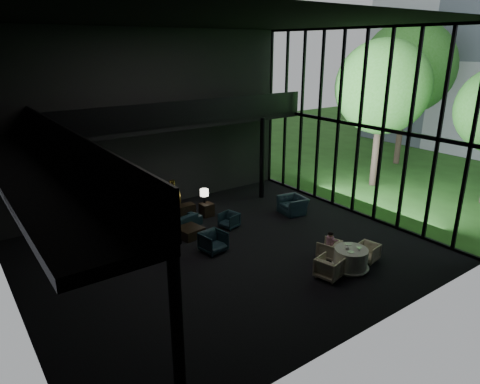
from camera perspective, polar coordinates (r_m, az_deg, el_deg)
floor at (r=16.04m, az=-1.68°, el=-7.96°), size 14.00×12.00×0.02m
ceiling at (r=14.32m, az=-2.01°, el=21.91°), size 14.00×12.00×0.02m
wall_back at (r=19.84m, az=-11.72°, el=9.12°), size 14.00×0.04×8.00m
wall_front at (r=10.43m, az=16.98°, el=-0.14°), size 14.00×0.04×8.00m
curtain_wall at (r=19.35m, az=15.67°, el=8.58°), size 0.20×12.00×8.00m
mezzanine_left at (r=12.46m, az=-25.34°, el=1.91°), size 2.00×12.00×0.25m
mezzanine_back at (r=19.38m, az=-7.76°, el=9.12°), size 12.00×2.00×0.25m
railing_left at (r=12.52m, az=-21.26°, el=5.38°), size 0.06×12.00×1.00m
railing_back at (r=18.42m, az=-6.33°, el=10.55°), size 12.00×0.06×1.00m
column_sw at (r=8.64m, az=-8.31°, el=-18.84°), size 0.24×0.24×4.00m
column_nw at (r=18.57m, az=-25.03°, el=0.68°), size 0.24×0.24×4.00m
column_ne at (r=21.04m, az=2.96°, el=4.47°), size 0.24×0.24×4.00m
tree_near at (r=23.60m, az=18.47°, el=13.11°), size 4.80×4.80×7.65m
tree_far at (r=28.79m, az=21.46°, el=15.20°), size 5.60×5.60×8.80m
console at (r=18.67m, az=-9.03°, el=-3.06°), size 2.10×0.48×0.67m
bronze_urn at (r=18.22m, az=-8.94°, el=-0.67°), size 0.68×0.68×1.26m
side_table_left at (r=18.08m, az=-13.49°, el=-4.40°), size 0.46×0.46×0.50m
table_lamp_left at (r=17.79m, az=-13.66°, el=-2.15°), size 0.43×0.43×0.72m
side_table_right at (r=19.21m, az=-4.47°, el=-2.37°), size 0.53×0.53×0.58m
table_lamp_right at (r=19.09m, az=-4.79°, el=-0.15°), size 0.38×0.38×0.63m
sofa at (r=18.00m, az=-8.10°, el=-3.78°), size 1.91×0.92×0.72m
lounge_armchair_west at (r=16.16m, az=-10.88°, el=-6.70°), size 0.71×0.75×0.72m
lounge_armchair_east at (r=17.94m, az=-1.46°, el=-3.77°), size 0.74×0.76×0.66m
lounge_armchair_south at (r=15.87m, az=-3.59°, el=-6.39°), size 1.03×0.98×0.95m
window_armchair at (r=19.51m, az=7.08°, el=-1.24°), size 1.00×1.40×1.14m
coffee_table at (r=17.26m, az=-6.73°, el=-5.32°), size 1.02×1.02×0.40m
dining_table at (r=15.22m, az=14.52°, el=-8.81°), size 1.29×1.29×0.75m
dining_chair_north at (r=15.81m, az=11.80°, el=-7.43°), size 0.82×0.79×0.68m
dining_chair_east at (r=15.96m, az=16.66°, el=-7.69°), size 0.69×0.73×0.64m
dining_chair_west at (r=14.51m, az=11.83°, el=-9.69°), size 0.90×0.94×0.81m
child at (r=15.63m, az=11.94°, el=-6.17°), size 0.27×0.27×0.57m
plate_a at (r=14.83m, az=14.52°, el=-7.71°), size 0.28×0.28×0.01m
plate_b at (r=15.32m, az=14.22°, el=-6.79°), size 0.28×0.28×0.01m
saucer at (r=15.21m, az=15.59°, el=-7.11°), size 0.19×0.19×0.01m
coffee_cup at (r=15.09m, az=15.60°, el=-7.20°), size 0.09×0.09×0.05m
cereal_bowl at (r=14.99m, az=14.07°, el=-7.24°), size 0.16×0.16×0.08m
cream_pot at (r=14.98m, az=15.57°, el=-7.39°), size 0.09×0.09×0.08m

